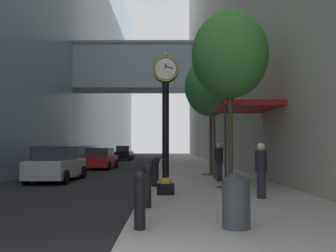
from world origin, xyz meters
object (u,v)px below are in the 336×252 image
object	(u,v)px
street_clock	(166,115)
bollard_fourth	(155,172)
bollard_fifth	(157,168)
trash_bin	(237,199)
pedestrian_by_clock	(262,169)
car_red_near	(101,159)
bollard_second	(148,185)
pedestrian_walking	(220,161)
street_tree_near	(230,55)
car_black_far	(125,153)
street_tree_mid_near	(211,87)
car_silver_mid	(58,164)
bollard_nearest	(140,199)

from	to	relation	value
street_clock	bollard_fourth	size ratio (longest dim) A/B	4.32
bollard_fifth	trash_bin	distance (m)	9.47
pedestrian_by_clock	car_red_near	distance (m)	17.69
bollard_second	pedestrian_walking	bearing A→B (deg)	67.65
street_clock	street_tree_near	distance (m)	3.93
pedestrian_walking	car_red_near	xyz separation A→B (m)	(-7.29, 10.69, -0.27)
trash_bin	car_black_far	bearing A→B (deg)	100.27
street_clock	car_black_far	xyz separation A→B (m)	(-5.30, 32.01, -1.82)
bollard_second	pedestrian_walking	xyz separation A→B (m)	(2.78, 6.77, 0.33)
street_tree_near	pedestrian_walking	size ratio (longest dim) A/B	3.95
bollard_fourth	street_tree_mid_near	bearing A→B (deg)	63.08
street_clock	pedestrian_walking	distance (m)	5.18
pedestrian_by_clock	street_tree_near	bearing A→B (deg)	98.43
street_tree_mid_near	car_black_far	world-z (taller)	street_tree_mid_near
street_tree_mid_near	trash_bin	distance (m)	13.34
street_tree_near	street_tree_mid_near	size ratio (longest dim) A/B	1.03
street_clock	bollard_fifth	bearing A→B (deg)	95.51
car_silver_mid	car_black_far	size ratio (longest dim) A/B	0.97
pedestrian_walking	bollard_second	bearing A→B (deg)	-112.35
bollard_nearest	bollard_second	xyz separation A→B (m)	(0.00, 2.35, 0.00)
street_clock	trash_bin	size ratio (longest dim) A/B	4.38
bollard_fourth	street_tree_near	xyz separation A→B (m)	(2.87, -0.37, 4.43)
car_silver_mid	bollard_nearest	bearing A→B (deg)	-65.29
bollard_fifth	car_black_far	size ratio (longest dim) A/B	0.23
pedestrian_walking	car_silver_mid	xyz separation A→B (m)	(-7.61, 1.38, -0.22)
car_black_far	car_silver_mid	bearing A→B (deg)	-89.93
street_tree_mid_near	street_tree_near	bearing A→B (deg)	-90.00
pedestrian_walking	pedestrian_by_clock	bearing A→B (deg)	-84.61
street_clock	street_tree_mid_near	distance (m)	8.56
street_clock	bollard_fourth	world-z (taller)	street_clock
bollard_nearest	trash_bin	bearing A→B (deg)	2.97
trash_bin	street_tree_mid_near	bearing A→B (deg)	85.14
bollard_nearest	pedestrian_walking	bearing A→B (deg)	73.02
bollard_second	car_black_far	world-z (taller)	car_black_far
bollard_fourth	street_tree_mid_near	distance (m)	7.62
trash_bin	car_red_near	bearing A→B (deg)	107.72
car_red_near	car_silver_mid	xyz separation A→B (m)	(-0.32, -9.31, 0.04)
street_tree_mid_near	car_silver_mid	size ratio (longest dim) A/B	1.42
street_tree_near	street_clock	bearing A→B (deg)	-142.26
bollard_second	street_tree_mid_near	size ratio (longest dim) A/B	0.16
trash_bin	car_silver_mid	world-z (taller)	car_silver_mid
bollard_fourth	bollard_fifth	distance (m)	2.35
bollard_fourth	trash_bin	world-z (taller)	bollard_fourth
bollard_fourth	bollard_fifth	xyz separation A→B (m)	(0.00, 2.35, 0.00)
trash_bin	car_black_far	size ratio (longest dim) A/B	0.22
bollard_fourth	trash_bin	xyz separation A→B (m)	(1.79, -6.95, -0.02)
bollard_nearest	bollard_fifth	world-z (taller)	same
street_clock	bollard_fourth	distance (m)	3.02
bollard_fifth	pedestrian_walking	distance (m)	2.82
street_tree_near	bollard_fourth	bearing A→B (deg)	172.59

